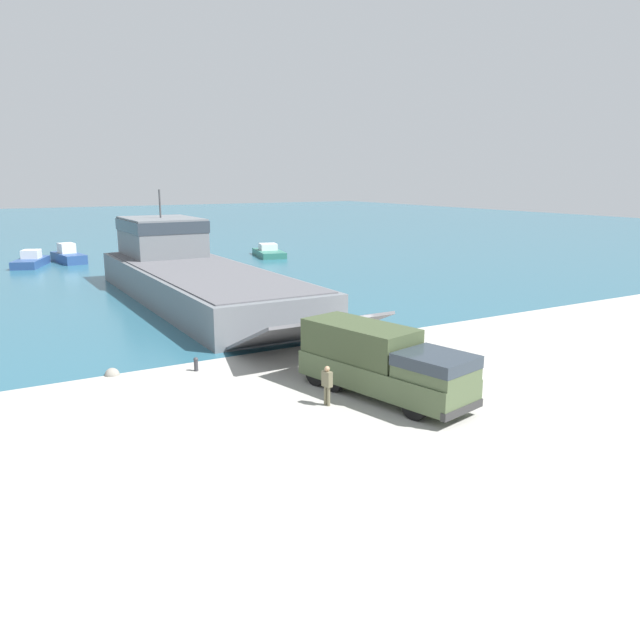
% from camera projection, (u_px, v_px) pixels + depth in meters
% --- Properties ---
extents(ground_plane, '(240.00, 240.00, 0.00)m').
position_uv_depth(ground_plane, '(355.00, 368.00, 30.71)').
color(ground_plane, '#A8A59E').
extents(water_surface, '(240.00, 180.00, 0.01)m').
position_uv_depth(water_surface, '(59.00, 230.00, 110.53)').
color(water_surface, '#285B70').
rests_on(water_surface, ground_plane).
extents(landing_craft, '(8.61, 33.81, 8.14)m').
position_uv_depth(landing_craft, '(190.00, 271.00, 48.57)').
color(landing_craft, slate).
rests_on(landing_craft, ground_plane).
extents(military_truck, '(4.21, 8.52, 2.97)m').
position_uv_depth(military_truck, '(383.00, 362.00, 26.34)').
color(military_truck, '#475638').
rests_on(military_truck, ground_plane).
extents(soldier_on_ramp, '(0.32, 0.48, 1.68)m').
position_uv_depth(soldier_on_ramp, '(327.00, 383.00, 25.46)').
color(soldier_on_ramp, '#6B664C').
rests_on(soldier_on_ramp, ground_plane).
extents(moored_boat_a, '(4.15, 6.91, 1.46)m').
position_uv_depth(moored_boat_a, '(269.00, 252.00, 73.97)').
color(moored_boat_a, '#2D7060').
rests_on(moored_boat_a, ground_plane).
extents(moored_boat_b, '(3.02, 6.25, 2.08)m').
position_uv_depth(moored_boat_b, '(68.00, 256.00, 68.63)').
color(moored_boat_b, navy).
rests_on(moored_boat_b, ground_plane).
extents(moored_boat_c, '(4.46, 6.42, 1.70)m').
position_uv_depth(moored_boat_c, '(31.00, 261.00, 65.56)').
color(moored_boat_c, navy).
rests_on(moored_boat_c, ground_plane).
extents(mooring_bollard, '(0.23, 0.23, 0.69)m').
position_uv_depth(mooring_bollard, '(196.00, 363.00, 30.14)').
color(mooring_bollard, '#333338').
rests_on(mooring_bollard, ground_plane).
extents(shoreline_rock_a, '(0.83, 0.83, 0.83)m').
position_uv_depth(shoreline_rock_a, '(369.00, 333.00, 37.56)').
color(shoreline_rock_a, gray).
rests_on(shoreline_rock_a, ground_plane).
extents(shoreline_rock_b, '(0.69, 0.69, 0.69)m').
position_uv_depth(shoreline_rock_b, '(112.00, 375.00, 29.59)').
color(shoreline_rock_b, gray).
rests_on(shoreline_rock_b, ground_plane).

